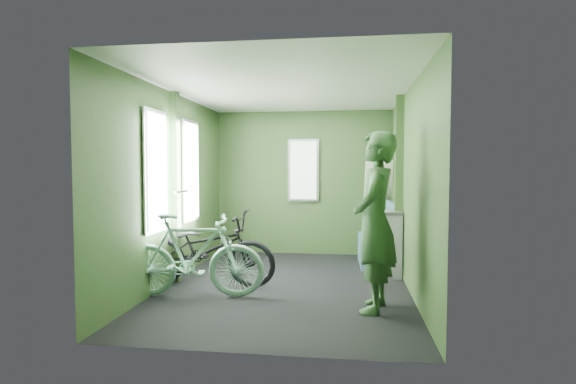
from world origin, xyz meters
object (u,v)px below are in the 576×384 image
at_px(bicycle_mint, 192,298).
at_px(waste_box, 391,244).
at_px(bicycle_black, 206,286).
at_px(bench_seat, 378,247).
at_px(passenger, 375,221).

distance_m(bicycle_mint, waste_box, 2.56).
xyz_separation_m(bicycle_black, bicycle_mint, (0.01, -0.52, 0.00)).
height_order(waste_box, bench_seat, bench_seat).
relative_size(passenger, waste_box, 2.06).
distance_m(bicycle_black, bench_seat, 2.54).
relative_size(bicycle_mint, waste_box, 1.83).
distance_m(passenger, waste_box, 1.51).
height_order(bicycle_black, passenger, passenger).
xyz_separation_m(bicycle_black, passenger, (1.91, -0.67, 0.87)).
bearing_deg(bicycle_black, bench_seat, -51.74).
height_order(bicycle_black, waste_box, waste_box).
bearing_deg(waste_box, bicycle_black, -161.28).
distance_m(bicycle_mint, passenger, 2.09).
xyz_separation_m(waste_box, bench_seat, (-0.12, 0.68, -0.15)).
height_order(bicycle_mint, waste_box, waste_box).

